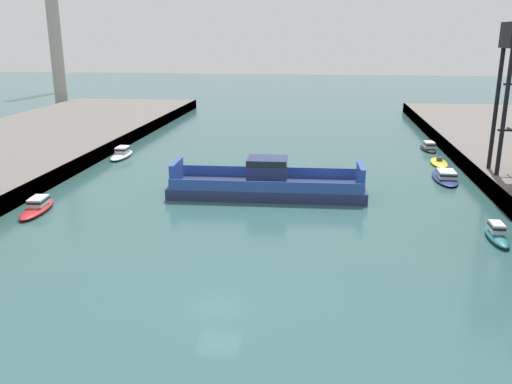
% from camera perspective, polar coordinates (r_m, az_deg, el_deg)
% --- Properties ---
extents(ground_plane, '(400.00, 400.00, 0.00)m').
position_cam_1_polar(ground_plane, '(33.07, -4.03, -12.14)').
color(ground_plane, '#335B5B').
extents(chain_ferry, '(20.05, 6.81, 3.87)m').
position_cam_1_polar(chain_ferry, '(54.73, 1.19, 0.89)').
color(chain_ferry, navy).
rests_on(chain_ferry, ground).
extents(moored_boat_near_right, '(2.85, 7.87, 1.18)m').
position_cam_1_polar(moored_boat_near_right, '(64.15, 19.56, 1.60)').
color(moored_boat_near_right, navy).
rests_on(moored_boat_near_right, ground).
extents(moored_boat_mid_left, '(2.53, 6.44, 1.28)m').
position_cam_1_polar(moored_boat_mid_left, '(53.62, -22.29, -1.46)').
color(moored_boat_mid_left, red).
rests_on(moored_boat_mid_left, ground).
extents(moored_boat_mid_right, '(2.17, 6.48, 1.36)m').
position_cam_1_polar(moored_boat_mid_right, '(74.17, -14.12, 4.01)').
color(moored_boat_mid_right, white).
rests_on(moored_boat_mid_right, ground).
extents(moored_boat_far_left, '(2.19, 5.81, 1.26)m').
position_cam_1_polar(moored_boat_far_left, '(80.35, 17.93, 4.61)').
color(moored_boat_far_left, black).
rests_on(moored_boat_far_left, ground).
extents(moored_boat_upstream_a, '(1.43, 4.89, 1.35)m').
position_cam_1_polar(moored_boat_upstream_a, '(47.00, 24.30, -4.09)').
color(moored_boat_upstream_a, '#237075').
rests_on(moored_boat_upstream_a, ground).
extents(moored_boat_upstream_b, '(2.21, 5.86, 0.90)m').
position_cam_1_polar(moored_boat_upstream_b, '(71.93, 18.95, 3.00)').
color(moored_boat_upstream_b, yellow).
rests_on(moored_boat_upstream_b, ground).
extents(smokestack_distant_a, '(3.01, 3.01, 30.66)m').
position_cam_1_polar(smokestack_distant_a, '(131.48, -20.69, 15.63)').
color(smokestack_distant_a, '#9E998E').
rests_on(smokestack_distant_a, ground).
extents(smokestack_distant_b, '(3.53, 3.53, 38.90)m').
position_cam_1_polar(smokestack_distant_b, '(164.88, -20.79, 17.03)').
color(smokestack_distant_b, beige).
rests_on(smokestack_distant_b, ground).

